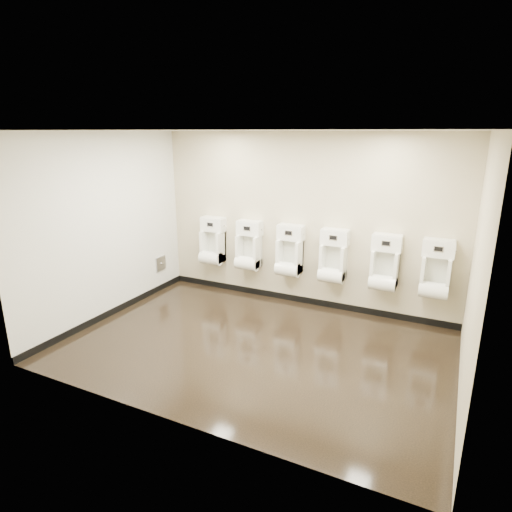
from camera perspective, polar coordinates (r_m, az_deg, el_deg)
The scene contains 16 objects.
ground at distance 5.90m, azimuth -0.14°, elevation -11.93°, with size 5.00×3.50×0.00m, color black.
ceiling at distance 5.20m, azimuth -0.16°, elevation 16.41°, with size 5.00×3.50×0.00m, color silver.
back_wall at distance 6.95m, azimuth 6.23°, elevation 4.67°, with size 5.00×0.02×2.80m, color beige.
front_wall at distance 3.96m, azimuth -11.40°, elevation -4.59°, with size 5.00×0.02×2.80m, color beige.
left_wall at distance 6.83m, azimuth -19.39°, elevation 3.62°, with size 0.02×3.50×2.80m, color beige.
right_wall at distance 4.87m, azimuth 27.30°, elevation -2.14°, with size 0.02×3.50×2.80m, color beige.
tile_overlay_left at distance 6.82m, azimuth -19.36°, elevation 3.62°, with size 0.01×3.50×2.80m, color white.
skirting_back at distance 7.33m, azimuth 5.87°, elevation -5.74°, with size 5.00×0.02×0.10m, color black.
skirting_left at distance 7.22m, azimuth -18.32°, elevation -6.89°, with size 0.02×3.50×0.10m, color black.
access_panel at distance 7.90m, azimuth -12.58°, elevation -0.96°, with size 0.04×0.25×0.25m.
urinal_0 at distance 7.64m, azimuth -5.82°, elevation 1.55°, with size 0.44×0.33×0.82m.
urinal_1 at distance 7.30m, azimuth -1.00°, elevation 0.93°, with size 0.44×0.33×0.82m.
urinal_2 at distance 7.00m, azimuth 4.47°, elevation 0.22°, with size 0.44×0.33×0.82m.
urinal_3 at distance 6.78m, azimuth 10.24°, elevation -0.53°, with size 0.44×0.33×0.82m.
urinal_4 at distance 6.63m, azimuth 16.77°, elevation -1.38°, with size 0.44×0.33×0.82m.
urinal_5 at distance 6.57m, azimuth 22.84°, elevation -2.15°, with size 0.44×0.33×0.82m.
Camera 1 is at (2.29, -4.67, 2.79)m, focal length 30.00 mm.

